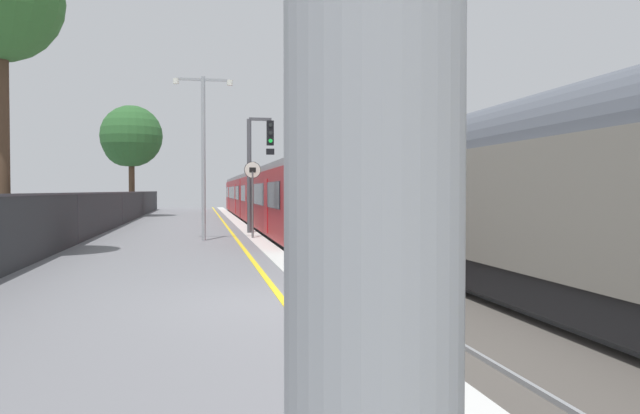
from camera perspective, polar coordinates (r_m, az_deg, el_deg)
The scene contains 7 objects.
ground at distance 10.59m, azimuth 13.38°, elevation -11.19°, with size 17.40×110.00×1.21m.
commuter_train_at_platform at distance 36.90m, azimuth -5.09°, elevation 0.81°, with size 2.83×39.06×3.81m.
freight_train_adjacent_track at distance 27.00m, azimuth 5.74°, elevation 1.38°, with size 2.60×42.82×4.84m.
signal_gantry at distance 25.48m, azimuth -5.80°, elevation 4.20°, with size 1.10×0.24×4.64m.
speed_limit_sign at distance 22.61m, azimuth -6.14°, elevation 1.59°, with size 0.59×0.08×2.74m.
platform_lamp_mid at distance 21.83m, azimuth -10.54°, elevation 5.64°, with size 2.00×0.20×5.58m.
background_tree_centre at distance 42.96m, azimuth -16.88°, elevation 5.96°, with size 3.99×3.99×7.25m.
Camera 1 is at (-1.61, -9.41, 1.71)m, focal length 35.26 mm.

